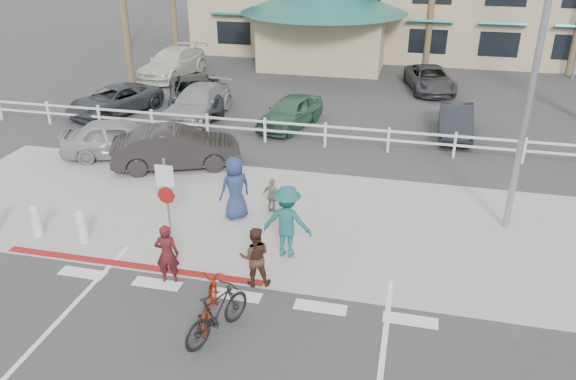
% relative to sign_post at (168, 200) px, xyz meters
% --- Properties ---
extents(ground, '(140.00, 140.00, 0.00)m').
position_rel_sign_post_xyz_m(ground, '(2.30, -2.20, -1.45)').
color(ground, '#333335').
extents(bike_path, '(12.00, 16.00, 0.01)m').
position_rel_sign_post_xyz_m(bike_path, '(2.30, -4.20, -1.45)').
color(bike_path, '#333335').
rests_on(bike_path, ground).
extents(sidewalk_plaza, '(22.00, 7.00, 0.01)m').
position_rel_sign_post_xyz_m(sidewalk_plaza, '(2.30, 2.30, -1.44)').
color(sidewalk_plaza, gray).
rests_on(sidewalk_plaza, ground).
extents(cross_street, '(40.00, 5.00, 0.01)m').
position_rel_sign_post_xyz_m(cross_street, '(2.30, 6.30, -1.45)').
color(cross_street, '#333335').
rests_on(cross_street, ground).
extents(parking_lot, '(50.00, 16.00, 0.01)m').
position_rel_sign_post_xyz_m(parking_lot, '(2.30, 15.80, -1.45)').
color(parking_lot, '#333335').
rests_on(parking_lot, ground).
extents(curb_red, '(7.00, 0.25, 0.02)m').
position_rel_sign_post_xyz_m(curb_red, '(-0.70, -1.00, -1.44)').
color(curb_red, maroon).
rests_on(curb_red, ground).
extents(rail_fence, '(29.40, 0.16, 1.00)m').
position_rel_sign_post_xyz_m(rail_fence, '(2.80, 8.30, -0.95)').
color(rail_fence, silver).
rests_on(rail_fence, ground).
extents(sign_post, '(0.50, 0.10, 2.90)m').
position_rel_sign_post_xyz_m(sign_post, '(0.00, 0.00, 0.00)').
color(sign_post, gray).
rests_on(sign_post, ground).
extents(bollard_0, '(0.26, 0.26, 0.95)m').
position_rel_sign_post_xyz_m(bollard_0, '(-2.50, -0.20, -0.97)').
color(bollard_0, silver).
rests_on(bollard_0, ground).
extents(bollard_1, '(0.26, 0.26, 0.95)m').
position_rel_sign_post_xyz_m(bollard_1, '(-3.90, -0.20, -0.97)').
color(bollard_1, silver).
rests_on(bollard_1, ground).
extents(streetlight_0, '(0.60, 2.00, 9.00)m').
position_rel_sign_post_xyz_m(streetlight_0, '(8.80, 3.30, 3.05)').
color(streetlight_0, gray).
rests_on(streetlight_0, ground).
extents(bike_red, '(0.93, 1.81, 0.91)m').
position_rel_sign_post_xyz_m(bike_red, '(1.99, -2.54, -1.00)').
color(bike_red, '#99240E').
rests_on(bike_red, ground).
extents(rider_red, '(0.63, 0.48, 1.55)m').
position_rel_sign_post_xyz_m(rider_red, '(0.55, -1.40, -0.68)').
color(rider_red, '#471318').
rests_on(rider_red, ground).
extents(bike_black, '(1.24, 1.93, 1.13)m').
position_rel_sign_post_xyz_m(bike_black, '(2.35, -2.99, -0.89)').
color(bike_black, black).
rests_on(bike_black, ground).
extents(rider_black, '(0.87, 0.76, 1.52)m').
position_rel_sign_post_xyz_m(rider_black, '(2.61, -1.02, -0.69)').
color(rider_black, '#3F2319').
rests_on(rider_black, ground).
extents(pedestrian_a, '(1.28, 0.75, 1.97)m').
position_rel_sign_post_xyz_m(pedestrian_a, '(3.05, 0.42, -0.47)').
color(pedestrian_a, '#18555A').
rests_on(pedestrian_a, ground).
extents(pedestrian_child, '(0.70, 0.46, 1.10)m').
position_rel_sign_post_xyz_m(pedestrian_child, '(2.08, 2.62, -0.90)').
color(pedestrian_child, gray).
rests_on(pedestrian_child, ground).
extents(pedestrian_b, '(1.09, 1.07, 1.90)m').
position_rel_sign_post_xyz_m(pedestrian_b, '(1.11, 2.08, -0.50)').
color(pedestrian_b, navy).
rests_on(pedestrian_b, ground).
extents(car_white_sedan, '(4.66, 3.11, 1.45)m').
position_rel_sign_post_xyz_m(car_white_sedan, '(-2.06, 5.20, -0.72)').
color(car_white_sedan, black).
rests_on(car_white_sedan, ground).
extents(car_red_compact, '(4.50, 3.02, 1.42)m').
position_rel_sign_post_xyz_m(car_red_compact, '(-4.51, 5.71, -0.74)').
color(car_red_compact, '#939698').
rests_on(car_red_compact, ground).
extents(lot_car_0, '(3.68, 4.87, 1.23)m').
position_rel_sign_post_xyz_m(lot_car_0, '(-7.29, 10.34, -0.83)').
color(lot_car_0, '#31353A').
rests_on(lot_car_0, ground).
extents(lot_car_1, '(2.02, 4.76, 1.37)m').
position_rel_sign_post_xyz_m(lot_car_1, '(-3.37, 10.60, -0.77)').
color(lot_car_1, gray).
rests_on(lot_car_1, ground).
extents(lot_car_2, '(2.52, 4.10, 1.30)m').
position_rel_sign_post_xyz_m(lot_car_2, '(0.85, 10.36, -0.80)').
color(lot_car_2, '#345E48').
rests_on(lot_car_2, ground).
extents(lot_car_3, '(1.35, 3.72, 1.22)m').
position_rel_sign_post_xyz_m(lot_car_3, '(7.61, 10.82, -0.84)').
color(lot_car_3, black).
rests_on(lot_car_3, ground).
extents(lot_car_4, '(2.65, 5.41, 1.51)m').
position_rel_sign_post_xyz_m(lot_car_4, '(-7.44, 17.11, -0.69)').
color(lot_car_4, silver).
rests_on(lot_car_4, ground).
extents(lot_car_5, '(2.94, 4.75, 1.23)m').
position_rel_sign_post_xyz_m(lot_car_5, '(6.56, 17.43, -0.84)').
color(lot_car_5, '#37363A').
rests_on(lot_car_5, ground).
extents(lot_car_6, '(4.22, 5.70, 1.44)m').
position_rel_sign_post_xyz_m(lot_car_6, '(-3.98, 11.76, -0.73)').
color(lot_car_6, '#24282D').
rests_on(lot_car_6, ground).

